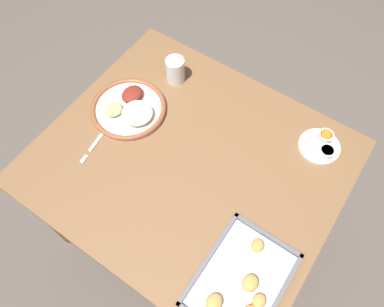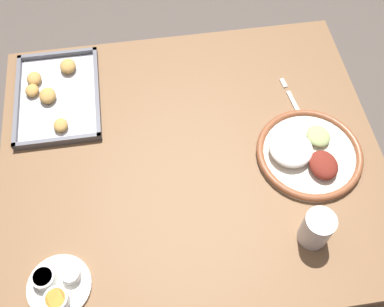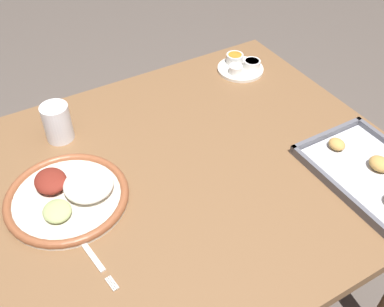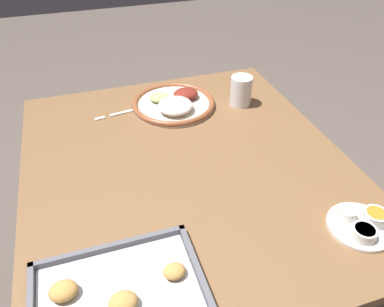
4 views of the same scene
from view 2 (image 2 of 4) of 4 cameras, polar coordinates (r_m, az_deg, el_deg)
name	(u,v)px [view 2 (image 2 of 4)]	position (r m, az deg, el deg)	size (l,w,h in m)	color
ground_plane	(191,243)	(1.88, -0.07, -11.27)	(8.00, 8.00, 0.00)	#564C44
dining_table	(191,173)	(1.33, -0.10, -2.45)	(0.91, 1.05, 0.71)	brown
dinner_plate	(308,153)	(1.26, 14.46, 0.07)	(0.29, 0.29, 0.05)	beige
fork	(295,105)	(1.36, 12.91, 6.04)	(0.19, 0.04, 0.00)	silver
saucer_plate	(57,286)	(1.12, -16.74, -15.82)	(0.15, 0.15, 0.04)	white
baking_tray	(56,94)	(1.40, -16.89, 7.19)	(0.34, 0.25, 0.04)	#595960
drinking_cup	(316,229)	(1.12, 15.52, -9.19)	(0.07, 0.07, 0.10)	white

